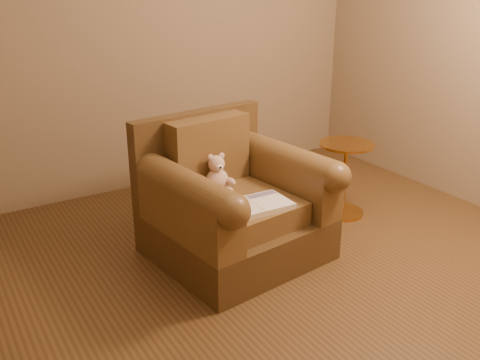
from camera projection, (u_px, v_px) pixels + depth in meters
floor at (288, 289)px, 3.12m from camera, size 4.00×4.00×0.00m
armchair at (232, 204)px, 3.42m from camera, size 1.08×1.04×0.88m
teddy_bear at (218, 177)px, 3.39m from camera, size 0.18×0.21×0.25m
guidebook at (254, 206)px, 3.16m from camera, size 0.44×0.27×0.04m
side_table at (344, 177)px, 3.99m from camera, size 0.40×0.40×0.56m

